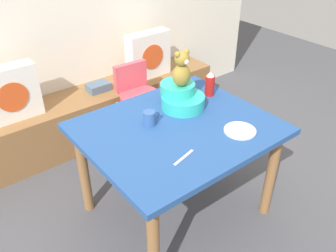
% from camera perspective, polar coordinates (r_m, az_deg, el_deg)
% --- Properties ---
extents(ground_plane, '(8.00, 8.00, 0.00)m').
position_cam_1_polar(ground_plane, '(2.76, 1.31, -13.04)').
color(ground_plane, '#4C4C51').
extents(window_bench, '(2.60, 0.44, 0.46)m').
position_cam_1_polar(window_bench, '(3.47, -11.84, 1.75)').
color(window_bench, olive).
rests_on(window_bench, ground_plane).
extents(pillow_floral_left, '(0.44, 0.15, 0.44)m').
position_cam_1_polar(pillow_floral_left, '(3.06, -23.84, 4.69)').
color(pillow_floral_left, white).
rests_on(pillow_floral_left, window_bench).
extents(pillow_floral_right, '(0.44, 0.15, 0.44)m').
position_cam_1_polar(pillow_floral_right, '(3.54, -3.15, 11.24)').
color(pillow_floral_right, white).
rests_on(pillow_floral_right, window_bench).
extents(book_stack, '(0.20, 0.14, 0.07)m').
position_cam_1_polar(book_stack, '(3.38, -11.00, 6.11)').
color(book_stack, slate).
rests_on(book_stack, window_bench).
extents(dining_table, '(1.19, 1.01, 0.74)m').
position_cam_1_polar(dining_table, '(2.35, 1.51, -2.12)').
color(dining_table, '#264C8C').
rests_on(dining_table, ground_plane).
extents(highchair, '(0.34, 0.46, 0.79)m').
position_cam_1_polar(highchair, '(3.09, -4.63, 4.57)').
color(highchair, '#D84C59').
rests_on(highchair, ground_plane).
extents(infant_seat_teal, '(0.30, 0.33, 0.16)m').
position_cam_1_polar(infant_seat_teal, '(2.47, 2.10, 4.60)').
color(infant_seat_teal, '#2AB9A7').
rests_on(infant_seat_teal, dining_table).
extents(teddy_bear, '(0.13, 0.12, 0.25)m').
position_cam_1_polar(teddy_bear, '(2.38, 2.20, 8.97)').
color(teddy_bear, olive).
rests_on(teddy_bear, infant_seat_teal).
extents(ketchup_bottle, '(0.07, 0.07, 0.18)m').
position_cam_1_polar(ketchup_bottle, '(2.63, 6.65, 6.62)').
color(ketchup_bottle, red).
rests_on(ketchup_bottle, dining_table).
extents(coffee_mug, '(0.12, 0.08, 0.09)m').
position_cam_1_polar(coffee_mug, '(2.28, -2.91, 1.26)').
color(coffee_mug, '#335999').
rests_on(coffee_mug, dining_table).
extents(dinner_plate_near, '(0.20, 0.20, 0.01)m').
position_cam_1_polar(dinner_plate_near, '(2.28, 11.35, -0.72)').
color(dinner_plate_near, white).
rests_on(dinner_plate_near, dining_table).
extents(table_fork, '(0.17, 0.06, 0.01)m').
position_cam_1_polar(table_fork, '(2.02, 2.52, -5.01)').
color(table_fork, silver).
rests_on(table_fork, dining_table).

